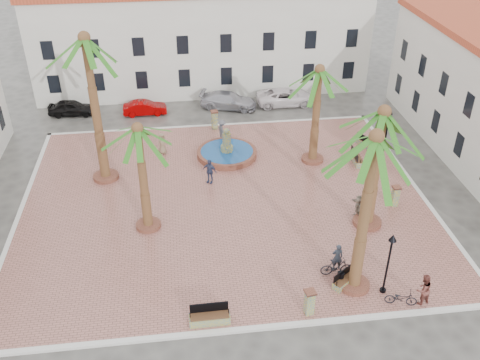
{
  "coord_description": "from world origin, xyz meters",
  "views": [
    {
      "loc": [
        -2.65,
        -28.68,
        19.9
      ],
      "look_at": [
        1.0,
        0.0,
        1.6
      ],
      "focal_mm": 40.0,
      "sensor_mm": 36.0,
      "label": 1
    }
  ],
  "objects": [
    {
      "name": "car_red",
      "position": [
        -5.45,
        14.11,
        0.61
      ],
      "size": [
        3.72,
        1.38,
        1.22
      ],
      "primitive_type": "imported",
      "rotation": [
        0.0,
        0.0,
        1.6
      ],
      "color": "#920000",
      "rests_on": "ground"
    },
    {
      "name": "car_silver",
      "position": [
        1.82,
        14.5,
        0.71
      ],
      "size": [
        5.3,
        3.34,
        1.43
      ],
      "primitive_type": "imported",
      "rotation": [
        0.0,
        0.0,
        1.28
      ],
      "color": "#B0AFB8",
      "rests_on": "ground"
    },
    {
      "name": "pedestrian_east",
      "position": [
        7.99,
        -2.87,
        0.92
      ],
      "size": [
        0.46,
        1.43,
        1.54
      ],
      "primitive_type": "imported",
      "rotation": [
        0.0,
        0.0,
        -1.58
      ],
      "color": "gray",
      "rests_on": "plaza"
    },
    {
      "name": "bollard_e",
      "position": [
        10.71,
        -1.99,
        0.89
      ],
      "size": [
        0.53,
        0.53,
        1.43
      ],
      "rotation": [
        0.0,
        0.0,
        0.03
      ],
      "color": "#858B5A",
      "rests_on": "plaza"
    },
    {
      "name": "fountain",
      "position": [
        0.75,
        5.74,
        0.46
      ],
      "size": [
        4.42,
        4.42,
        2.28
      ],
      "color": "brown",
      "rests_on": "plaza"
    },
    {
      "name": "kerb_w",
      "position": [
        -13.0,
        0.0,
        0.08
      ],
      "size": [
        0.3,
        22.3,
        0.16
      ],
      "primitive_type": "cube",
      "color": "silver",
      "rests_on": "ground"
    },
    {
      "name": "car_black",
      "position": [
        -11.69,
        14.81,
        0.66
      ],
      "size": [
        3.98,
        1.79,
        1.33
      ],
      "primitive_type": "imported",
      "rotation": [
        0.0,
        0.0,
        1.51
      ],
      "color": "black",
      "rests_on": "ground"
    },
    {
      "name": "palm_s",
      "position": [
        5.91,
        -8.85,
        8.1
      ],
      "size": [
        5.27,
        5.27,
        9.24
      ],
      "color": "brown",
      "rests_on": "plaza"
    },
    {
      "name": "palm_e",
      "position": [
        8.37,
        -3.66,
        6.77
      ],
      "size": [
        5.62,
        5.62,
        7.91
      ],
      "color": "brown",
      "rests_on": "plaza"
    },
    {
      "name": "palm_ne",
      "position": [
        6.91,
        4.3,
        6.3
      ],
      "size": [
        5.23,
        5.23,
        7.36
      ],
      "color": "brown",
      "rests_on": "plaza"
    },
    {
      "name": "bench_ne",
      "position": [
        11.49,
        5.8,
        0.42
      ],
      "size": [
        1.27,
        1.9,
        0.97
      ],
      "rotation": [
        0.0,
        0.0,
        2.0
      ],
      "color": "#858B5A",
      "rests_on": "plaza"
    },
    {
      "name": "palm_nw",
      "position": [
        -7.92,
        3.72,
        9.05
      ],
      "size": [
        5.68,
        5.68,
        10.31
      ],
      "color": "brown",
      "rests_on": "plaza"
    },
    {
      "name": "bench_se",
      "position": [
        5.49,
        -8.62,
        0.39
      ],
      "size": [
        1.6,
        1.35,
        0.86
      ],
      "rotation": [
        0.0,
        0.0,
        0.63
      ],
      "color": "#858B5A",
      "rests_on": "plaza"
    },
    {
      "name": "bollard_n",
      "position": [
        0.24,
        10.35,
        0.96
      ],
      "size": [
        0.62,
        0.62,
        1.56
      ],
      "rotation": [
        0.0,
        0.0,
        0.13
      ],
      "color": "#858B5A",
      "rests_on": "plaza"
    },
    {
      "name": "ground",
      "position": [
        0.0,
        0.0,
        0.0
      ],
      "size": [
        120.0,
        120.0,
        0.0
      ],
      "primitive_type": "plane",
      "color": "#56544F",
      "rests_on": "ground"
    },
    {
      "name": "cyclist_b",
      "position": [
        8.91,
        -10.4,
        1.04
      ],
      "size": [
        1.02,
        0.89,
        1.78
      ],
      "primitive_type": "imported",
      "rotation": [
        0.0,
        0.0,
        3.42
      ],
      "color": "brown",
      "rests_on": "plaza"
    },
    {
      "name": "pedestrian_north",
      "position": [
        0.64,
        8.27,
        1.02
      ],
      "size": [
        0.94,
        1.26,
        1.73
      ],
      "primitive_type": "imported",
      "rotation": [
        0.0,
        0.0,
        1.87
      ],
      "color": "#515157",
      "rests_on": "plaza"
    },
    {
      "name": "bench_s",
      "position": [
        -1.8,
        -10.38,
        0.45
      ],
      "size": [
        1.99,
        0.62,
        1.05
      ],
      "rotation": [
        0.0,
        0.0,
        0.01
      ],
      "color": "#858B5A",
      "rests_on": "plaza"
    },
    {
      "name": "bicycle_b",
      "position": [
        5.22,
        -7.85,
        0.68
      ],
      "size": [
        1.78,
        0.58,
        1.06
      ],
      "primitive_type": "imported",
      "rotation": [
        0.0,
        0.0,
        1.52
      ],
      "color": "black",
      "rests_on": "plaza"
    },
    {
      "name": "building_north",
      "position": [
        -0.0,
        19.99,
        4.77
      ],
      "size": [
        30.4,
        7.4,
        9.5
      ],
      "color": "silver",
      "rests_on": "ground"
    },
    {
      "name": "pedestrian_fountain_b",
      "position": [
        -0.8,
        2.25,
        1.04
      ],
      "size": [
        1.12,
        0.92,
        1.78
      ],
      "primitive_type": "imported",
      "rotation": [
        0.0,
        0.0,
        -0.56
      ],
      "color": "#343D5E",
      "rests_on": "plaza"
    },
    {
      "name": "cyclist_a",
      "position": [
        5.35,
        -7.41,
        0.99
      ],
      "size": [
        0.63,
        0.44,
        1.67
      ],
      "primitive_type": "imported",
      "rotation": [
        0.0,
        0.0,
        3.08
      ],
      "color": "#2E3541",
      "rests_on": "plaza"
    },
    {
      "name": "lamppost_s",
      "position": [
        7.29,
        -9.41,
        2.67
      ],
      "size": [
        0.4,
        0.4,
        3.73
      ],
      "color": "black",
      "rests_on": "plaza"
    },
    {
      "name": "kerb_s",
      "position": [
        0.0,
        -11.0,
        0.08
      ],
      "size": [
        26.3,
        0.3,
        0.16
      ],
      "primitive_type": "cube",
      "color": "silver",
      "rests_on": "ground"
    },
    {
      "name": "bench_e",
      "position": [
        10.03,
        3.64,
        0.43
      ],
      "size": [
        0.64,
        1.87,
        0.98
      ],
      "rotation": [
        0.0,
        0.0,
        1.53
      ],
      "color": "#858B5A",
      "rests_on": "plaza"
    },
    {
      "name": "kerb_n",
      "position": [
        0.0,
        11.0,
        0.08
      ],
      "size": [
        26.3,
        0.3,
        0.16
      ],
      "primitive_type": "cube",
      "color": "silver",
      "rests_on": "ground"
    },
    {
      "name": "litter_bin",
      "position": [
        5.25,
        -8.52,
        0.51
      ],
      "size": [
        0.37,
        0.37,
        0.72
      ],
      "primitive_type": "cylinder",
      "color": "black",
      "rests_on": "plaza"
    },
    {
      "name": "pedestrian_fountain_a",
      "position": [
        -3.97,
        6.71,
        0.98
      ],
      "size": [
        0.95,
        0.8,
        1.66
      ],
      "primitive_type": "imported",
      "rotation": [
        0.0,
        0.0,
        0.4
      ],
      "color": "#806A4F",
      "rests_on": "plaza"
    },
    {
      "name": "bicycle_a",
      "position": [
        7.83,
        -10.4,
        0.57
      ],
      "size": [
        1.69,
        0.97,
        0.84
      ],
      "primitive_type": "imported",
      "rotation": [
        0.0,
        0.0,
        1.3
      ],
      "color": "black",
      "rests_on": "plaza"
    },
    {
      "name": "kerb_e",
      "position": [
        13.0,
        0.0,
        0.08
      ],
      "size": [
        0.3,
        22.3,
        0.16
      ],
      "primitive_type": "cube",
      "color": "silver",
      "rests_on": "ground"
    },
    {
      "name": "lamppost_e",
      "position": [
        12.02,
        3.74,
        2.93
      ],
      "size": [
        0.45,
        0.45,
        4.1
      ],
      "color": "black",
      "rests_on": "plaza"
    },
    {
      "name": "palm_sw",
      "position": [
        -4.9,
        -2.27,
        6.02
      ],
      "size": [
        4.94,
        4.94,
        7.01
      ],
      "color": "brown",
      "rests_on": "plaza"
    },
    {
      "name": "bollard_se",
      "position": [
        3.1,
        -10.4,
        0.91
      ],
      "size": [
        0.6,
        0.6,
        1.46
      ],
      "rotation": [
        0.0,
        0.0,
        0.16
      ],
      "color": "#858B5A",
      "rests_on": "plaza"
    },
    {
      "name": "plaza",
      "position": [
        0.0,
        0.0,
        0.07
      ],
      "size": [
        26.0,
        22.0,
        0.15
      ],
      "primitive_type": "cube",
      "color": "#A9675B",
      "rests_on": "ground"
    },
    {
      "name": "car_white",
      "position": [
        6.97,
        14.61,
        0.72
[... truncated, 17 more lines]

